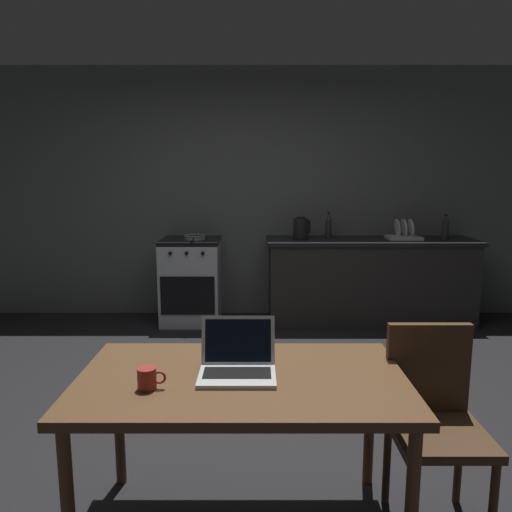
# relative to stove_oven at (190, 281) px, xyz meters

# --- Properties ---
(ground_plane) EXTENTS (12.00, 12.00, 0.00)m
(ground_plane) POSITION_rel_stove_oven_xyz_m (0.54, -2.18, -0.44)
(ground_plane) COLOR black
(back_wall) EXTENTS (6.40, 0.10, 2.67)m
(back_wall) POSITION_rel_stove_oven_xyz_m (0.84, 0.35, 0.89)
(back_wall) COLOR #575C57
(back_wall) RESTS_ON ground_plane
(kitchen_counter) EXTENTS (2.16, 0.64, 0.88)m
(kitchen_counter) POSITION_rel_stove_oven_xyz_m (1.88, 0.00, 0.00)
(kitchen_counter) COLOR #282623
(kitchen_counter) RESTS_ON ground_plane
(stove_oven) EXTENTS (0.60, 0.62, 0.88)m
(stove_oven) POSITION_rel_stove_oven_xyz_m (0.00, 0.00, 0.00)
(stove_oven) COLOR #B7BABF
(stove_oven) RESTS_ON ground_plane
(dining_table) EXTENTS (1.38, 0.79, 0.72)m
(dining_table) POSITION_rel_stove_oven_xyz_m (0.62, -3.11, 0.21)
(dining_table) COLOR brown
(dining_table) RESTS_ON ground_plane
(chair) EXTENTS (0.40, 0.40, 0.88)m
(chair) POSITION_rel_stove_oven_xyz_m (1.47, -3.02, 0.07)
(chair) COLOR #4C331E
(chair) RESTS_ON ground_plane
(laptop) EXTENTS (0.32, 0.28, 0.22)m
(laptop) POSITION_rel_stove_oven_xyz_m (0.60, -3.09, 0.32)
(laptop) COLOR silver
(laptop) RESTS_ON dining_table
(electric_kettle) EXTENTS (0.18, 0.16, 0.23)m
(electric_kettle) POSITION_rel_stove_oven_xyz_m (1.15, 0.00, 0.55)
(electric_kettle) COLOR black
(electric_kettle) RESTS_ON kitchen_counter
(bottle) EXTENTS (0.07, 0.07, 0.26)m
(bottle) POSITION_rel_stove_oven_xyz_m (2.63, -0.05, 0.56)
(bottle) COLOR #2D2D33
(bottle) RESTS_ON kitchen_counter
(frying_pan) EXTENTS (0.23, 0.41, 0.05)m
(frying_pan) POSITION_rel_stove_oven_xyz_m (0.05, -0.03, 0.47)
(frying_pan) COLOR gray
(frying_pan) RESTS_ON stove_oven
(coffee_mug) EXTENTS (0.11, 0.07, 0.09)m
(coffee_mug) POSITION_rel_stove_oven_xyz_m (0.26, -3.24, 0.32)
(coffee_mug) COLOR #9E2D28
(coffee_mug) RESTS_ON dining_table
(dish_rack) EXTENTS (0.34, 0.26, 0.21)m
(dish_rack) POSITION_rel_stove_oven_xyz_m (2.22, 0.00, 0.49)
(dish_rack) COLOR silver
(dish_rack) RESTS_ON kitchen_counter
(bottle_b) EXTENTS (0.07, 0.07, 0.27)m
(bottle_b) POSITION_rel_stove_oven_xyz_m (1.45, 0.08, 0.57)
(bottle_b) COLOR #2D2D33
(bottle_b) RESTS_ON kitchen_counter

